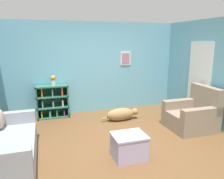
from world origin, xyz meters
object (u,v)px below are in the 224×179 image
(recliner_chair, at_px, (193,115))
(dog, at_px, (121,114))
(vase, at_px, (53,80))
(bookshelf, at_px, (53,102))
(coffee_table, at_px, (129,146))
(couch, at_px, (6,147))

(recliner_chair, distance_m, dog, 1.79)
(recliner_chair, relative_size, vase, 3.74)
(bookshelf, xyz_separation_m, coffee_table, (1.19, -2.65, -0.20))
(couch, height_order, recliner_chair, recliner_chair)
(vase, bearing_deg, couch, -113.25)
(couch, height_order, dog, couch)
(dog, relative_size, vase, 3.77)
(couch, distance_m, dog, 2.95)
(couch, relative_size, dog, 1.82)
(coffee_table, bearing_deg, bookshelf, 114.10)
(couch, xyz_separation_m, vase, (0.94, 2.19, 0.74))
(bookshelf, distance_m, vase, 0.62)
(vase, bearing_deg, recliner_chair, -30.39)
(coffee_table, distance_m, dog, 1.90)
(couch, relative_size, bookshelf, 2.08)
(bookshelf, bearing_deg, recliner_chair, -30.28)
(coffee_table, height_order, dog, coffee_table)
(bookshelf, distance_m, coffee_table, 2.91)
(couch, bearing_deg, coffee_table, -11.97)
(coffee_table, bearing_deg, couch, 168.03)
(recliner_chair, bearing_deg, coffee_table, -157.81)
(bookshelf, height_order, vase, vase)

